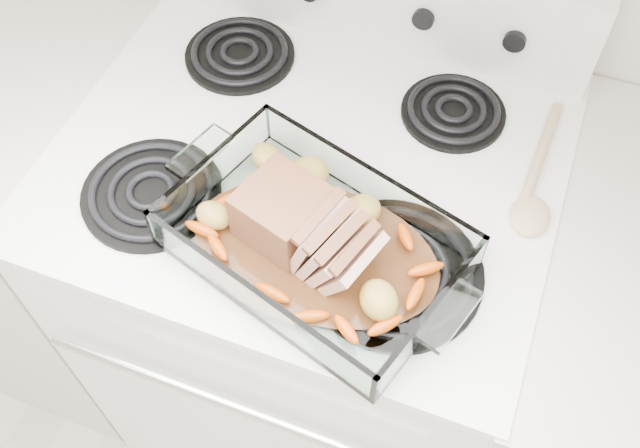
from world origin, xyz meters
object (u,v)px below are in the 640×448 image
(baking_dish, at_px, (315,247))
(pork_roast, at_px, (295,228))
(counter_left, at_px, (42,205))
(electric_range, at_px, (312,292))
(counter_right, at_px, (634,404))

(baking_dish, height_order, pork_roast, pork_roast)
(counter_left, bearing_deg, electric_range, 0.10)
(counter_left, bearing_deg, baking_dish, -13.27)
(counter_right, xyz_separation_m, baking_dish, (-0.59, -0.18, 0.50))
(baking_dish, bearing_deg, pork_roast, -162.61)
(electric_range, xyz_separation_m, counter_left, (-0.67, -0.00, -0.02))
(electric_range, bearing_deg, counter_left, -179.90)
(electric_range, bearing_deg, baking_dish, -66.16)
(counter_left, relative_size, baking_dish, 2.41)
(pork_roast, bearing_deg, baking_dish, 0.02)
(counter_left, xyz_separation_m, baking_dish, (0.74, -0.18, 0.50))
(electric_range, distance_m, baking_dish, 0.52)
(electric_range, height_order, baking_dish, electric_range)
(baking_dish, bearing_deg, electric_range, 131.22)
(counter_right, bearing_deg, counter_left, 180.00)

